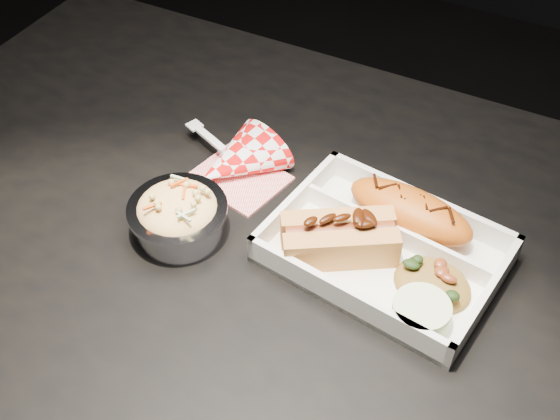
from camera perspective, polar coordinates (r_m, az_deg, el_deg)
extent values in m
cube|color=black|center=(0.81, 0.40, -4.64)|extent=(1.20, 0.80, 0.03)
cylinder|color=black|center=(1.51, -12.35, 2.85)|extent=(0.05, 0.05, 0.72)
cube|color=white|center=(0.81, 8.38, -3.84)|extent=(0.27, 0.21, 0.01)
cube|color=white|center=(0.85, 11.31, 0.45)|extent=(0.25, 0.04, 0.04)
cube|color=white|center=(0.74, 5.25, -7.24)|extent=(0.25, 0.04, 0.04)
cube|color=white|center=(0.83, 1.25, 0.44)|extent=(0.03, 0.18, 0.04)
cube|color=white|center=(0.77, 16.37, -6.95)|extent=(0.03, 0.18, 0.04)
cube|color=white|center=(0.81, 9.34, -2.14)|extent=(0.23, 0.04, 0.03)
ellipsoid|color=#C25913|center=(0.82, 10.52, -0.08)|extent=(0.16, 0.08, 0.05)
cube|color=#C68643|center=(0.77, 4.99, -3.31)|extent=(0.12, 0.09, 0.04)
cube|color=#C68643|center=(0.80, 4.66, -1.47)|extent=(0.12, 0.09, 0.04)
cylinder|color=brown|center=(0.78, 4.86, -1.94)|extent=(0.12, 0.09, 0.03)
ellipsoid|color=olive|center=(0.77, 12.39, -5.41)|extent=(0.10, 0.08, 0.03)
cylinder|color=beige|center=(0.74, 11.34, -8.30)|extent=(0.06, 0.06, 0.03)
cylinder|color=silver|center=(0.82, -8.21, -0.89)|extent=(0.10, 0.10, 0.04)
cylinder|color=silver|center=(0.81, -8.36, 0.12)|extent=(0.11, 0.11, 0.01)
ellipsoid|color=beige|center=(0.81, -8.36, 0.12)|extent=(0.09, 0.09, 0.04)
cube|color=red|center=(0.89, -3.33, 2.60)|extent=(0.13, 0.11, 0.00)
cone|color=red|center=(0.89, -3.61, 3.93)|extent=(0.13, 0.14, 0.10)
cube|color=white|center=(0.92, -5.71, 5.81)|extent=(0.06, 0.03, 0.00)
cube|color=white|center=(0.95, -6.96, 6.83)|extent=(0.02, 0.02, 0.00)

